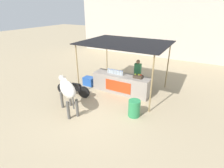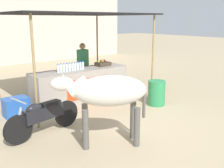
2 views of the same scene
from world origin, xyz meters
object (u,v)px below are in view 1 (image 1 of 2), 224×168
fruit_crate (138,76)px  cooler_box (89,81)px  water_barrel (134,108)px  vendor_behind_counter (137,74)px  stall_counter (121,84)px  motorcycle_parked (73,88)px  cow (67,89)px

fruit_crate → cooler_box: 2.99m
fruit_crate → water_barrel: 2.00m
vendor_behind_counter → water_barrel: 2.68m
vendor_behind_counter → cooler_box: vendor_behind_counter is taller
stall_counter → water_barrel: stall_counter is taller
stall_counter → vendor_behind_counter: bearing=52.7°
motorcycle_parked → stall_counter: bearing=38.8°
vendor_behind_counter → cow: 3.90m
water_barrel → cow: bearing=-158.7°
fruit_crate → cow: bearing=-125.9°
fruit_crate → motorcycle_parked: 3.31m
stall_counter → cooler_box: size_ratio=5.00×
water_barrel → cow: size_ratio=0.41×
stall_counter → cooler_box: bearing=-177.2°
vendor_behind_counter → stall_counter: bearing=-127.3°
cooler_box → motorcycle_parked: 1.48m
cow → motorcycle_parked: size_ratio=0.97×
fruit_crate → cooler_box: bearing=-176.9°
cooler_box → water_barrel: 3.82m
vendor_behind_counter → motorcycle_parked: vendor_behind_counter is taller
stall_counter → cooler_box: stall_counter is taller
stall_counter → vendor_behind_counter: vendor_behind_counter is taller
water_barrel → motorcycle_parked: 3.39m
vendor_behind_counter → water_barrel: vendor_behind_counter is taller
fruit_crate → cooler_box: (-2.88, -0.16, -0.79)m
cow → cooler_box: bearing=107.9°
vendor_behind_counter → fruit_crate: bearing=-66.4°
fruit_crate → water_barrel: bearing=-72.6°
vendor_behind_counter → cooler_box: 2.79m
stall_counter → motorcycle_parked: (-1.95, -1.57, -0.05)m
stall_counter → motorcycle_parked: stall_counter is taller
water_barrel → motorcycle_parked: motorcycle_parked is taller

